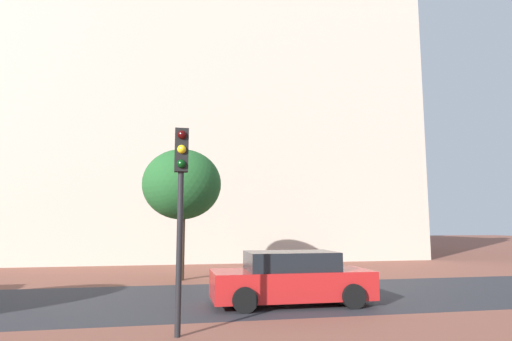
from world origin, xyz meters
TOP-DOWN VIEW (x-y plane):
  - ground_plane at (0.00, 10.00)m, footprint 120.00×120.00m
  - street_asphalt_strip at (0.00, 9.37)m, footprint 120.00×6.10m
  - landmark_building at (0.17, 27.02)m, footprint 26.19×14.20m
  - car_red at (1.12, 8.03)m, footprint 4.38×1.95m
  - traffic_light_pole at (-1.98, 5.21)m, footprint 0.28×0.34m
  - tree_curb_far at (-1.81, 13.76)m, footprint 3.16×3.16m

SIDE VIEW (x-z plane):
  - ground_plane at x=0.00m, z-range 0.00..0.00m
  - street_asphalt_strip at x=0.00m, z-range 0.00..0.00m
  - car_red at x=1.12m, z-range -0.03..1.41m
  - traffic_light_pole at x=-1.98m, z-range 0.85..5.01m
  - tree_curb_far at x=-1.81m, z-range 1.16..6.38m
  - landmark_building at x=0.17m, z-range -5.64..26.96m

